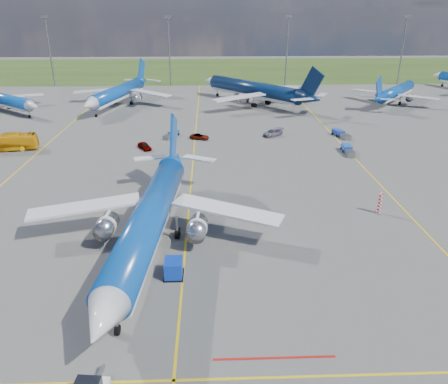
{
  "coord_description": "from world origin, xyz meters",
  "views": [
    {
      "loc": [
        2.94,
        -44.9,
        26.41
      ],
      "look_at": [
        4.8,
        6.78,
        4.0
      ],
      "focal_mm": 35.0,
      "sensor_mm": 36.0,
      "label": 1
    }
  ],
  "objects_px": {
    "bg_jet_nw": "(6,111)",
    "baggage_tug_e": "(341,134)",
    "bg_jet_n": "(253,104)",
    "baggage_tug_w": "(348,150)",
    "main_airliner": "(152,249)",
    "bg_jet_nnw": "(119,106)",
    "service_car_b": "(200,137)",
    "bg_jet_ne": "(394,102)",
    "service_car_a": "(145,146)",
    "uld_container": "(174,268)",
    "baggage_tug_c": "(172,135)",
    "warning_post": "(380,203)",
    "apron_bus": "(5,142)",
    "service_car_c": "(273,133)"
  },
  "relations": [
    {
      "from": "main_airliner",
      "to": "baggage_tug_c",
      "type": "distance_m",
      "value": 46.45
    },
    {
      "from": "baggage_tug_w",
      "to": "bg_jet_nw",
      "type": "bearing_deg",
      "value": 159.25
    },
    {
      "from": "service_car_b",
      "to": "bg_jet_nw",
      "type": "bearing_deg",
      "value": 83.44
    },
    {
      "from": "service_car_a",
      "to": "service_car_c",
      "type": "bearing_deg",
      "value": -14.01
    },
    {
      "from": "warning_post",
      "to": "apron_bus",
      "type": "bearing_deg",
      "value": 154.36
    },
    {
      "from": "uld_container",
      "to": "baggage_tug_w",
      "type": "distance_m",
      "value": 50.34
    },
    {
      "from": "bg_jet_nw",
      "to": "main_airliner",
      "type": "height_order",
      "value": "main_airliner"
    },
    {
      "from": "bg_jet_n",
      "to": "service_car_b",
      "type": "xyz_separation_m",
      "value": [
        -14.72,
        -34.35,
        0.57
      ]
    },
    {
      "from": "bg_jet_nw",
      "to": "main_airliner",
      "type": "xyz_separation_m",
      "value": [
        46.91,
        -72.26,
        0.0
      ]
    },
    {
      "from": "bg_jet_nw",
      "to": "main_airliner",
      "type": "relative_size",
      "value": 0.8
    },
    {
      "from": "service_car_a",
      "to": "bg_jet_nw",
      "type": "bearing_deg",
      "value": 108.69
    },
    {
      "from": "uld_container",
      "to": "apron_bus",
      "type": "relative_size",
      "value": 0.19
    },
    {
      "from": "bg_jet_n",
      "to": "baggage_tug_e",
      "type": "xyz_separation_m",
      "value": [
        15.56,
        -33.67,
        0.57
      ]
    },
    {
      "from": "bg_jet_n",
      "to": "uld_container",
      "type": "height_order",
      "value": "bg_jet_n"
    },
    {
      "from": "bg_jet_n",
      "to": "main_airliner",
      "type": "height_order",
      "value": "bg_jet_n"
    },
    {
      "from": "bg_jet_n",
      "to": "baggage_tug_w",
      "type": "xyz_separation_m",
      "value": [
        13.83,
        -44.59,
        0.59
      ]
    },
    {
      "from": "bg_jet_n",
      "to": "service_car_a",
      "type": "xyz_separation_m",
      "value": [
        -25.42,
        -40.88,
        0.67
      ]
    },
    {
      "from": "bg_jet_n",
      "to": "baggage_tug_c",
      "type": "xyz_separation_m",
      "value": [
        -20.74,
        -32.58,
        0.52
      ]
    },
    {
      "from": "bg_jet_ne",
      "to": "service_car_c",
      "type": "xyz_separation_m",
      "value": [
        -40.1,
        -33.26,
        0.73
      ]
    },
    {
      "from": "bg_jet_nnw",
      "to": "service_car_b",
      "type": "bearing_deg",
      "value": -40.96
    },
    {
      "from": "bg_jet_nnw",
      "to": "baggage_tug_w",
      "type": "distance_m",
      "value": 67.46
    },
    {
      "from": "main_airliner",
      "to": "bg_jet_ne",
      "type": "bearing_deg",
      "value": 57.63
    },
    {
      "from": "uld_container",
      "to": "service_car_b",
      "type": "distance_m",
      "value": 50.32
    },
    {
      "from": "bg_jet_ne",
      "to": "apron_bus",
      "type": "distance_m",
      "value": 102.18
    },
    {
      "from": "bg_jet_nw",
      "to": "service_car_c",
      "type": "height_order",
      "value": "bg_jet_nw"
    },
    {
      "from": "baggage_tug_e",
      "to": "bg_jet_ne",
      "type": "bearing_deg",
      "value": 37.2
    },
    {
      "from": "bg_jet_nw",
      "to": "bg_jet_ne",
      "type": "xyz_separation_m",
      "value": [
        107.74,
        7.55,
        0.0
      ]
    },
    {
      "from": "baggage_tug_c",
      "to": "bg_jet_nnw",
      "type": "bearing_deg",
      "value": 143.12
    },
    {
      "from": "bg_jet_ne",
      "to": "service_car_a",
      "type": "bearing_deg",
      "value": 71.83
    },
    {
      "from": "warning_post",
      "to": "bg_jet_n",
      "type": "bearing_deg",
      "value": 98.29
    },
    {
      "from": "warning_post",
      "to": "apron_bus",
      "type": "xyz_separation_m",
      "value": [
        -62.52,
        30.01,
        0.15
      ]
    },
    {
      "from": "bg_jet_ne",
      "to": "bg_jet_nnw",
      "type": "bearing_deg",
      "value": 41.1
    },
    {
      "from": "baggage_tug_w",
      "to": "bg_jet_nnw",
      "type": "bearing_deg",
      "value": 144.21
    },
    {
      "from": "bg_jet_nnw",
      "to": "apron_bus",
      "type": "bearing_deg",
      "value": -95.69
    },
    {
      "from": "bg_jet_nw",
      "to": "uld_container",
      "type": "height_order",
      "value": "bg_jet_nw"
    },
    {
      "from": "bg_jet_nw",
      "to": "baggage_tug_c",
      "type": "distance_m",
      "value": 52.62
    },
    {
      "from": "bg_jet_nnw",
      "to": "baggage_tug_e",
      "type": "height_order",
      "value": "bg_jet_nnw"
    },
    {
      "from": "service_car_c",
      "to": "bg_jet_nw",
      "type": "bearing_deg",
      "value": -149.23
    },
    {
      "from": "uld_container",
      "to": "service_car_c",
      "type": "bearing_deg",
      "value": 70.78
    },
    {
      "from": "bg_jet_ne",
      "to": "baggage_tug_c",
      "type": "height_order",
      "value": "bg_jet_ne"
    },
    {
      "from": "bg_jet_n",
      "to": "service_car_c",
      "type": "height_order",
      "value": "bg_jet_n"
    },
    {
      "from": "service_car_b",
      "to": "baggage_tug_e",
      "type": "distance_m",
      "value": 30.28
    },
    {
      "from": "bg_jet_nw",
      "to": "baggage_tug_e",
      "type": "xyz_separation_m",
      "value": [
        82.14,
        -26.92,
        0.57
      ]
    },
    {
      "from": "baggage_tug_w",
      "to": "bg_jet_ne",
      "type": "bearing_deg",
      "value": 63.4
    },
    {
      "from": "main_airliner",
      "to": "service_car_a",
      "type": "bearing_deg",
      "value": 103.52
    },
    {
      "from": "bg_jet_n",
      "to": "bg_jet_ne",
      "type": "distance_m",
      "value": 41.17
    },
    {
      "from": "bg_jet_ne",
      "to": "main_airliner",
      "type": "height_order",
      "value": "main_airliner"
    },
    {
      "from": "bg_jet_ne",
      "to": "service_car_c",
      "type": "relative_size",
      "value": 6.89
    },
    {
      "from": "bg_jet_nw",
      "to": "service_car_c",
      "type": "distance_m",
      "value": 72.36
    },
    {
      "from": "warning_post",
      "to": "uld_container",
      "type": "relative_size",
      "value": 1.31
    }
  ]
}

